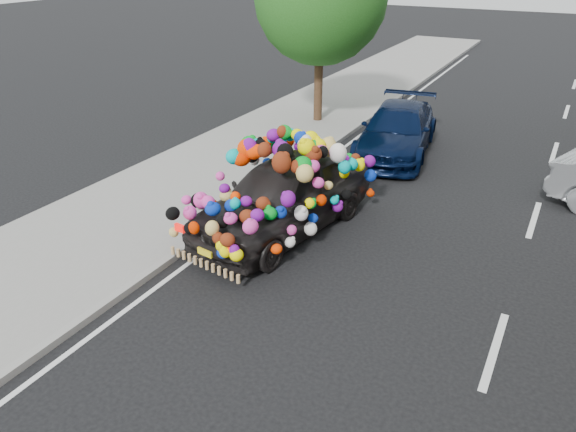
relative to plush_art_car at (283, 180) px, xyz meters
name	(u,v)px	position (x,y,z in m)	size (l,w,h in m)	color
ground	(284,288)	(1.07, -2.00, -1.14)	(100.00, 100.00, 0.00)	black
sidewalk	(102,232)	(-3.23, -2.00, -1.08)	(4.00, 60.00, 0.12)	gray
kerb	(177,254)	(-1.28, -2.00, -1.07)	(0.15, 60.00, 0.13)	gray
lane_markings	(495,350)	(4.67, -2.00, -1.13)	(6.00, 50.00, 0.01)	silver
plush_art_car	(283,180)	(0.00, 0.00, 0.00)	(2.96, 5.08, 2.21)	black
navy_sedan	(397,130)	(0.57, 5.80, -0.46)	(1.90, 4.68, 1.36)	black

